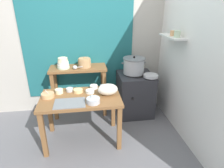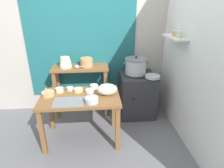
{
  "view_description": "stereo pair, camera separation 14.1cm",
  "coord_description": "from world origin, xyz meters",
  "views": [
    {
      "loc": [
        -0.06,
        -2.32,
        1.93
      ],
      "look_at": [
        0.31,
        0.21,
        0.82
      ],
      "focal_mm": 30.6,
      "sensor_mm": 36.0,
      "label": 1
    },
    {
      "loc": [
        0.08,
        -2.34,
        1.93
      ],
      "look_at": [
        0.31,
        0.21,
        0.82
      ],
      "focal_mm": 30.6,
      "sensor_mm": 36.0,
      "label": 2
    }
  ],
  "objects": [
    {
      "name": "prep_bowl_3",
      "position": [
        -0.45,
        0.22,
        0.75
      ],
      "size": [
        0.11,
        0.11,
        0.06
      ],
      "color": "beige",
      "rests_on": "prep_table"
    },
    {
      "name": "prep_bowl_4",
      "position": [
        -0.18,
        0.21,
        0.74
      ],
      "size": [
        0.13,
        0.13,
        0.05
      ],
      "color": "#E5C684",
      "rests_on": "prep_table"
    },
    {
      "name": "prep_bowl_0",
      "position": [
        0.05,
        0.31,
        0.75
      ],
      "size": [
        0.12,
        0.12,
        0.05
      ],
      "color": "silver",
      "rests_on": "prep_table"
    },
    {
      "name": "steamer_pot",
      "position": [
        0.77,
        0.72,
        0.92
      ],
      "size": [
        0.43,
        0.38,
        0.31
      ],
      "color": "#B7BABF",
      "rests_on": "stove_block"
    },
    {
      "name": "clay_pot",
      "position": [
        -0.07,
        0.83,
        0.97
      ],
      "size": [
        0.22,
        0.22,
        0.18
      ],
      "color": "tan",
      "rests_on": "back_shelf_table"
    },
    {
      "name": "stove_block",
      "position": [
        0.81,
        0.7,
        0.38
      ],
      "size": [
        0.6,
        0.61,
        0.78
      ],
      "color": "#2D2D33",
      "rests_on": "ground"
    },
    {
      "name": "wall_back",
      "position": [
        0.08,
        1.1,
        1.3
      ],
      "size": [
        4.4,
        0.12,
        2.6
      ],
      "color": "#B2ADA3",
      "rests_on": "ground"
    },
    {
      "name": "bowl_stack_enamel",
      "position": [
        -0.42,
        0.81,
        0.98
      ],
      "size": [
        0.2,
        0.2,
        0.18
      ],
      "color": "#B7D1AD",
      "rests_on": "back_shelf_table"
    },
    {
      "name": "back_shelf_table",
      "position": [
        -0.18,
        0.83,
        0.68
      ],
      "size": [
        0.96,
        0.4,
        0.9
      ],
      "color": "brown",
      "rests_on": "ground"
    },
    {
      "name": "ground_plane",
      "position": [
        0.0,
        0.0,
        0.0
      ],
      "size": [
        9.0,
        9.0,
        0.0
      ],
      "primitive_type": "plane",
      "color": "slate"
    },
    {
      "name": "prep_bowl_5",
      "position": [
        -0.59,
        0.11,
        0.75
      ],
      "size": [
        0.17,
        0.17,
        0.13
      ],
      "color": "tan",
      "rests_on": "prep_table"
    },
    {
      "name": "serving_tray",
      "position": [
        -0.28,
        -0.11,
        0.72
      ],
      "size": [
        0.4,
        0.28,
        0.01
      ],
      "primitive_type": "cube",
      "color": "slate",
      "rests_on": "prep_table"
    },
    {
      "name": "wall_right",
      "position": [
        1.4,
        0.2,
        1.3
      ],
      "size": [
        0.3,
        3.2,
        2.6
      ],
      "color": "white",
      "rests_on": "ground"
    },
    {
      "name": "plastic_bag",
      "position": [
        0.23,
        0.06,
        0.8
      ],
      "size": [
        0.28,
        0.17,
        0.17
      ],
      "primitive_type": "ellipsoid",
      "color": "silver",
      "rests_on": "prep_table"
    },
    {
      "name": "prep_table",
      "position": [
        -0.15,
        0.06,
        0.61
      ],
      "size": [
        1.1,
        0.66,
        0.72
      ],
      "color": "brown",
      "rests_on": "ground"
    },
    {
      "name": "wide_pan",
      "position": [
        1.01,
        0.5,
        0.8
      ],
      "size": [
        0.24,
        0.24,
        0.04
      ],
      "primitive_type": "cylinder",
      "color": "#B7BABF",
      "rests_on": "stove_block"
    },
    {
      "name": "prep_bowl_2",
      "position": [
        0.02,
        -0.14,
        0.76
      ],
      "size": [
        0.18,
        0.18,
        0.16
      ],
      "color": "#B7BABF",
      "rests_on": "prep_table"
    },
    {
      "name": "prep_bowl_7",
      "position": [
        -0.3,
        0.26,
        0.75
      ],
      "size": [
        0.1,
        0.1,
        0.05
      ],
      "color": "#B7BABF",
      "rests_on": "prep_table"
    },
    {
      "name": "prep_bowl_6",
      "position": [
        -0.01,
        0.17,
        0.74
      ],
      "size": [
        0.13,
        0.13,
        0.04
      ],
      "color": "silver",
      "rests_on": "prep_table"
    },
    {
      "name": "prep_bowl_1",
      "position": [
        0.2,
        0.29,
        0.75
      ],
      "size": [
        0.11,
        0.11,
        0.05
      ],
      "color": "#B7BABF",
      "rests_on": "prep_table"
    },
    {
      "name": "ladle",
      "position": [
        -0.22,
        0.72,
        0.94
      ],
      "size": [
        0.25,
        0.07,
        0.07
      ],
      "color": "#B7BABF",
      "rests_on": "back_shelf_table"
    }
  ]
}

